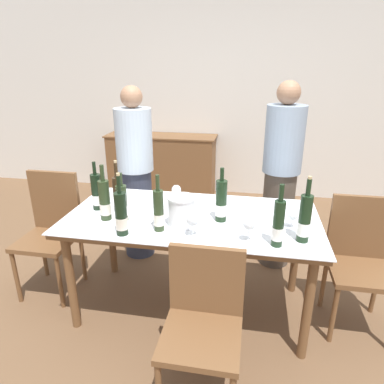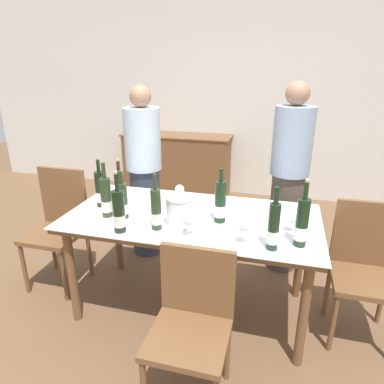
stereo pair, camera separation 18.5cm
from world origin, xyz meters
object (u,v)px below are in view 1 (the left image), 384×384
object	(u,v)px
sideboard_cabinet	(162,165)
chair_right_end	(360,255)
wine_bottle_8	(122,204)
wine_bottle_7	(121,215)
wine_bottle_4	(118,195)
wine_glass_0	(176,190)
chair_near_front	(203,316)
wine_bottle_6	(159,212)
wine_glass_1	(193,221)
wine_glass_2	(249,225)
wine_glass_4	(292,216)
person_host	(136,176)
wine_bottle_0	(278,224)
chair_left_end	(51,225)
wine_bottle_3	(105,201)
wine_bottle_1	(221,202)
person_guest_left	(281,179)
ice_bucket	(182,210)
wine_glass_3	(96,188)
wine_bottle_2	(97,193)
dining_table	(192,226)
wine_bottle_5	(305,220)

from	to	relation	value
sideboard_cabinet	chair_right_end	size ratio (longest dim) A/B	1.64
wine_bottle_8	wine_bottle_7	bearing A→B (deg)	-70.18
wine_bottle_4	wine_glass_0	world-z (taller)	wine_bottle_4
chair_near_front	sideboard_cabinet	bearing A→B (deg)	109.02
wine_bottle_6	wine_glass_1	world-z (taller)	wine_bottle_6
wine_bottle_7	wine_glass_2	xyz separation A→B (m)	(0.78, 0.05, -0.02)
wine_bottle_7	wine_glass_4	distance (m)	1.09
person_host	wine_glass_4	bearing A→B (deg)	-30.57
wine_bottle_0	chair_left_end	size ratio (longest dim) A/B	0.39
wine_bottle_3	wine_glass_1	size ratio (longest dim) A/B	2.59
wine_glass_4	chair_near_front	distance (m)	0.86
wine_bottle_1	wine_bottle_7	bearing A→B (deg)	-152.20
person_guest_left	wine_bottle_8	bearing A→B (deg)	-139.57
ice_bucket	wine_glass_4	distance (m)	0.72
chair_near_front	person_guest_left	xyz separation A→B (m)	(0.46, 1.47, 0.33)
wine_bottle_4	person_guest_left	distance (m)	1.44
wine_bottle_7	wine_glass_2	distance (m)	0.78
wine_glass_3	wine_glass_4	size ratio (longest dim) A/B	1.08
ice_bucket	person_guest_left	size ratio (longest dim) A/B	0.12
sideboard_cabinet	wine_bottle_2	size ratio (longest dim) A/B	4.26
wine_bottle_7	chair_near_front	bearing A→B (deg)	-30.28
wine_bottle_1	wine_bottle_6	xyz separation A→B (m)	(-0.38, -0.22, -0.00)
dining_table	wine_bottle_0	size ratio (longest dim) A/B	4.62
chair_left_end	chair_near_front	world-z (taller)	chair_left_end
wine_bottle_2	wine_bottle_8	size ratio (longest dim) A/B	1.06
wine_bottle_1	wine_glass_0	xyz separation A→B (m)	(-0.38, 0.30, -0.05)
wine_bottle_8	chair_left_end	world-z (taller)	wine_bottle_8
ice_bucket	wine_bottle_2	distance (m)	0.69
chair_left_end	chair_right_end	distance (m)	2.36
sideboard_cabinet	wine_bottle_4	distance (m)	2.47
dining_table	wine_glass_4	world-z (taller)	wine_glass_4
wine_bottle_2	chair_right_end	distance (m)	1.92
wine_glass_0	person_host	size ratio (longest dim) A/B	0.08
wine_bottle_8	wine_glass_1	xyz separation A→B (m)	(0.51, -0.15, -0.01)
chair_right_end	wine_glass_0	bearing A→B (deg)	172.67
wine_bottle_5	wine_glass_3	xyz separation A→B (m)	(-1.52, 0.41, -0.05)
dining_table	chair_right_end	distance (m)	1.19
sideboard_cabinet	wine_bottle_6	xyz separation A→B (m)	(0.70, -2.64, 0.48)
wine_glass_0	wine_glass_1	distance (m)	0.60
wine_bottle_5	wine_glass_1	world-z (taller)	wine_bottle_5
wine_bottle_5	wine_bottle_7	world-z (taller)	wine_bottle_5
wine_bottle_3	wine_glass_1	bearing A→B (deg)	-12.36
wine_glass_2	person_host	distance (m)	1.47
wine_bottle_2	wine_bottle_4	xyz separation A→B (m)	(0.17, -0.02, -0.00)
chair_left_end	wine_bottle_8	bearing A→B (deg)	-18.46
wine_bottle_6	wine_glass_2	xyz separation A→B (m)	(0.57, -0.05, -0.02)
ice_bucket	wine_glass_1	xyz separation A→B (m)	(0.10, -0.14, -0.00)
wine_bottle_4	wine_glass_0	xyz separation A→B (m)	(0.37, 0.28, -0.04)
sideboard_cabinet	chair_left_end	xyz separation A→B (m)	(-0.31, -2.29, 0.13)
sideboard_cabinet	wine_bottle_0	xyz separation A→B (m)	(1.44, -2.71, 0.49)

